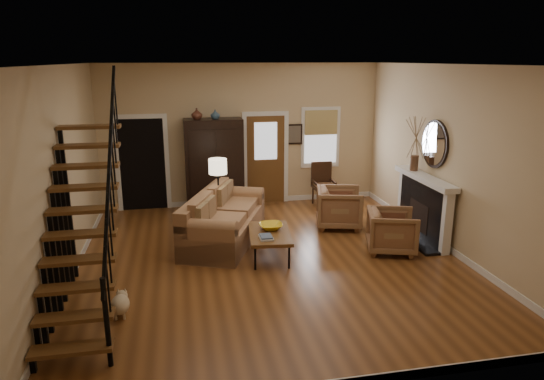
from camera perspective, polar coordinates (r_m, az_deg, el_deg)
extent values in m
plane|color=brown|center=(8.53, -0.14, -8.21)|extent=(7.00, 7.00, 0.00)
plane|color=white|center=(7.83, -0.16, 14.56)|extent=(7.00, 7.00, 0.00)
cube|color=#D0B385|center=(11.41, -3.53, 6.41)|extent=(6.50, 0.04, 3.30)
cube|color=#D0B385|center=(8.07, -23.45, 1.49)|extent=(0.04, 7.00, 3.30)
cube|color=#D0B385|center=(9.19, 20.19, 3.36)|extent=(0.04, 7.00, 3.30)
cube|color=black|center=(11.60, -14.93, 3.05)|extent=(1.00, 0.36, 2.10)
cube|color=brown|center=(11.58, -0.77, 3.55)|extent=(0.90, 0.06, 2.10)
cube|color=silver|center=(11.80, 5.73, 6.16)|extent=(0.96, 0.06, 1.46)
cube|color=black|center=(9.81, 17.54, -2.19)|extent=(0.24, 1.60, 1.15)
cube|color=white|center=(9.62, 17.51, 1.34)|extent=(0.30, 1.95, 0.10)
cylinder|color=silver|center=(9.56, 18.51, 5.15)|extent=(0.05, 0.90, 0.90)
imported|color=#4C2619|center=(10.80, -8.85, 8.84)|extent=(0.24, 0.24, 0.25)
imported|color=#334C60|center=(10.83, -6.70, 8.83)|extent=(0.20, 0.20, 0.21)
imported|color=yellow|center=(8.61, -0.14, -4.29)|extent=(0.41, 0.41, 0.10)
imported|color=brown|center=(9.01, 13.93, -4.72)|extent=(1.06, 1.04, 0.77)
imported|color=brown|center=(10.10, 7.93, -2.07)|extent=(1.10, 1.09, 0.83)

